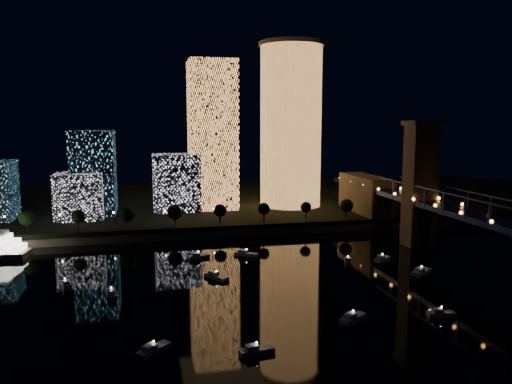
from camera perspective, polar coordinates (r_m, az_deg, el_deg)
ground at (r=143.72m, az=5.26°, el=-12.16°), size 520.00×520.00×0.00m
far_bank at (r=295.11m, az=-4.24°, el=-1.18°), size 420.00×160.00×5.00m
seawall at (r=219.74m, az=-1.28°, el=-4.61°), size 420.00×6.00×3.00m
tower_cylindrical at (r=265.64m, az=3.99°, el=7.62°), size 34.00×34.00×85.30m
tower_rectangular at (r=259.00m, az=-5.01°, el=6.47°), size 23.68×23.68×75.35m
midrise_blocks at (r=252.65m, az=-18.16°, el=1.11°), size 105.20×35.75×40.42m
truss_bridge at (r=172.99m, az=25.95°, el=-3.88°), size 13.00×266.00×50.00m
motorboats at (r=154.07m, az=1.68°, el=-10.40°), size 119.27×83.76×2.78m
esplanade_trees at (r=219.87m, az=-11.29°, el=-2.37°), size 166.44×6.69×8.85m
street_lamps at (r=226.13m, az=-10.38°, el=-2.43°), size 132.70×0.70×5.65m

